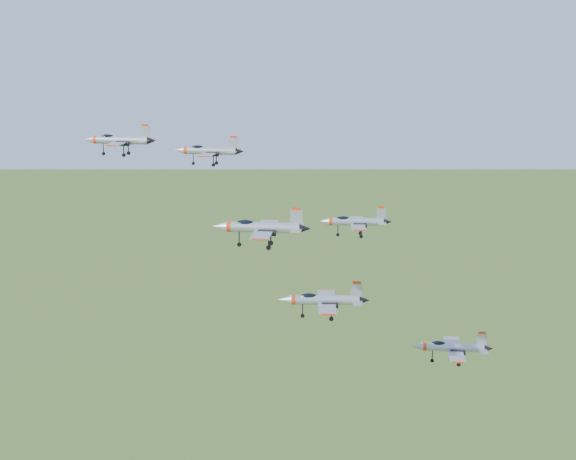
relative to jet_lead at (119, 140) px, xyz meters
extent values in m
cylinder|color=#9A9FA6|center=(0.36, -0.11, -0.03)|extent=(9.50, 4.07, 1.37)
cone|color=#9A9FA6|center=(-5.10, 1.54, -0.03)|extent=(2.22, 1.87, 1.37)
cone|color=black|center=(5.62, -1.70, -0.03)|extent=(1.75, 1.55, 1.17)
ellipsoid|color=black|center=(-1.86, 0.56, 0.49)|extent=(2.51, 1.62, 0.87)
cube|color=#9A9FA6|center=(-0.29, -3.00, -0.30)|extent=(3.67, 5.15, 0.15)
cube|color=#9A9FA6|center=(1.42, 2.66, -0.30)|extent=(3.67, 5.15, 0.15)
cube|color=#9A9FA6|center=(4.51, -1.36, 1.39)|extent=(1.55, 0.58, 2.22)
cube|color=red|center=(4.51, -1.36, 2.56)|extent=(1.16, 0.48, 0.37)
cylinder|color=#9A9FA6|center=(14.73, -13.07, -0.35)|extent=(8.25, 3.58, 1.19)
cone|color=#9A9FA6|center=(9.99, -11.61, -0.35)|extent=(1.93, 1.63, 1.19)
cone|color=black|center=(19.30, -14.48, -0.35)|extent=(1.53, 1.35, 1.02)
ellipsoid|color=black|center=(12.80, -12.47, 0.10)|extent=(2.18, 1.42, 0.76)
cube|color=#9A9FA6|center=(14.15, -15.58, -0.58)|extent=(3.21, 4.49, 0.13)
cube|color=#9A9FA6|center=(15.67, -10.66, -0.58)|extent=(3.21, 4.49, 0.13)
cube|color=#9A9FA6|center=(18.33, -14.18, 0.89)|extent=(1.35, 0.51, 1.93)
cube|color=red|center=(18.33, -14.18, 1.90)|extent=(1.00, 0.42, 0.32)
cylinder|color=#9A9FA6|center=(20.40, -35.28, -7.64)|extent=(9.78, 3.86, 1.41)
cone|color=#9A9FA6|center=(14.75, -33.78, -7.64)|extent=(2.25, 1.86, 1.41)
cone|color=black|center=(25.84, -36.73, -7.64)|extent=(1.77, 1.55, 1.20)
ellipsoid|color=black|center=(18.10, -34.67, -7.11)|extent=(2.56, 1.59, 0.89)
cube|color=#9A9FA6|center=(19.83, -38.27, -7.91)|extent=(3.63, 5.25, 0.15)
cube|color=#9A9FA6|center=(21.39, -32.41, -7.91)|extent=(3.63, 5.25, 0.15)
cube|color=#9A9FA6|center=(24.69, -36.42, -6.18)|extent=(1.60, 0.54, 2.27)
cube|color=red|center=(24.69, -36.42, -4.98)|extent=(1.19, 0.45, 0.38)
cylinder|color=#9A9FA6|center=(38.99, -10.39, -13.16)|extent=(9.23, 2.93, 1.32)
cone|color=#9A9FA6|center=(33.60, -9.41, -13.16)|extent=(2.03, 1.62, 1.32)
cone|color=black|center=(44.19, -11.33, -13.16)|extent=(1.60, 1.36, 1.12)
ellipsoid|color=black|center=(36.79, -9.99, -12.67)|extent=(2.37, 1.33, 0.84)
cube|color=#9A9FA6|center=(38.69, -13.22, -13.42)|extent=(3.09, 4.81, 0.14)
cube|color=#9A9FA6|center=(39.70, -7.63, -13.42)|extent=(3.09, 4.81, 0.14)
cube|color=#9A9FA6|center=(43.09, -11.13, -11.79)|extent=(1.52, 0.39, 2.13)
cube|color=red|center=(43.09, -11.13, -10.68)|extent=(1.12, 0.34, 0.36)
cylinder|color=#9A9FA6|center=(30.29, -28.34, -20.55)|extent=(10.05, 3.11, 1.44)
cone|color=#9A9FA6|center=(24.41, -27.33, -20.55)|extent=(2.21, 1.76, 1.44)
cone|color=black|center=(35.96, -29.32, -20.55)|extent=(1.73, 1.47, 1.22)
ellipsoid|color=black|center=(27.90, -27.93, -20.00)|extent=(2.57, 1.43, 0.91)
cube|color=#9A9FA6|center=(29.98, -31.43, -20.82)|extent=(3.33, 5.23, 0.15)
cube|color=#9A9FA6|center=(31.04, -25.33, -20.82)|extent=(3.33, 5.23, 0.15)
cube|color=#9A9FA6|center=(34.76, -29.12, -19.05)|extent=(1.66, 0.41, 2.32)
cube|color=red|center=(34.76, -29.12, -17.84)|extent=(1.22, 0.36, 0.39)
cylinder|color=#9A9FA6|center=(53.03, -21.11, -32.19)|extent=(9.89, 3.73, 1.42)
cone|color=#9A9FA6|center=(47.30, -19.69, -32.19)|extent=(2.25, 1.85, 1.42)
cone|color=black|center=(58.55, -22.47, -32.19)|extent=(1.77, 1.54, 1.21)
ellipsoid|color=black|center=(50.70, -20.53, -31.66)|extent=(2.58, 1.57, 0.90)
cube|color=#9A9FA6|center=(52.51, -24.13, -32.46)|extent=(3.59, 5.27, 0.15)
cube|color=#9A9FA6|center=(53.98, -18.19, -32.46)|extent=(3.59, 5.27, 0.15)
cube|color=#9A9FA6|center=(57.38, -22.18, -30.72)|extent=(1.62, 0.52, 2.29)
cube|color=red|center=(57.38, -22.18, -29.51)|extent=(1.20, 0.44, 0.38)
camera|label=1|loc=(8.47, -137.94, 17.02)|focal=50.00mm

